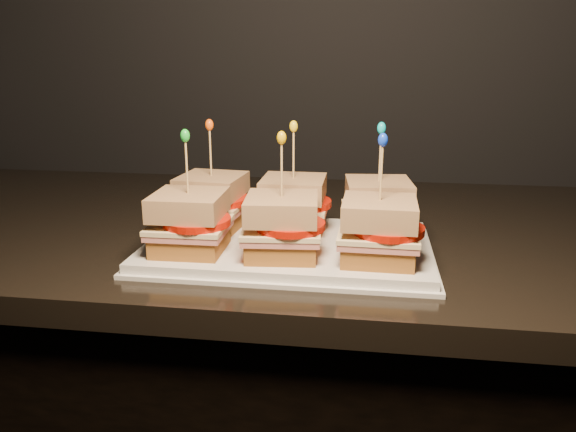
# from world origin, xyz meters

# --- Properties ---
(granite_slab) EXTENTS (2.44, 0.69, 0.04)m
(granite_slab) POSITION_xyz_m (-0.52, 1.67, 0.90)
(granite_slab) COLOR black
(granite_slab) RESTS_ON cabinet
(platter) EXTENTS (0.39, 0.24, 0.02)m
(platter) POSITION_xyz_m (-0.31, 1.51, 0.93)
(platter) COLOR white
(platter) RESTS_ON granite_slab
(platter_rim) EXTENTS (0.40, 0.25, 0.01)m
(platter_rim) POSITION_xyz_m (-0.31, 1.51, 0.92)
(platter_rim) COLOR white
(platter_rim) RESTS_ON granite_slab
(sandwich_0_bread_bot) EXTENTS (0.10, 0.10, 0.02)m
(sandwich_0_bread_bot) POSITION_xyz_m (-0.43, 1.57, 0.95)
(sandwich_0_bread_bot) COLOR #593513
(sandwich_0_bread_bot) RESTS_ON platter
(sandwich_0_ham) EXTENTS (0.11, 0.10, 0.01)m
(sandwich_0_ham) POSITION_xyz_m (-0.43, 1.57, 0.97)
(sandwich_0_ham) COLOR #CC6D6E
(sandwich_0_ham) RESTS_ON sandwich_0_bread_bot
(sandwich_0_cheese) EXTENTS (0.11, 0.11, 0.01)m
(sandwich_0_cheese) POSITION_xyz_m (-0.43, 1.57, 0.97)
(sandwich_0_cheese) COLOR beige
(sandwich_0_cheese) RESTS_ON sandwich_0_ham
(sandwich_0_tomato) EXTENTS (0.09, 0.09, 0.01)m
(sandwich_0_tomato) POSITION_xyz_m (-0.42, 1.56, 0.98)
(sandwich_0_tomato) COLOR #B91405
(sandwich_0_tomato) RESTS_ON sandwich_0_cheese
(sandwich_0_bread_top) EXTENTS (0.10, 0.10, 0.03)m
(sandwich_0_bread_top) POSITION_xyz_m (-0.43, 1.57, 1.00)
(sandwich_0_bread_top) COLOR brown
(sandwich_0_bread_top) RESTS_ON sandwich_0_tomato
(sandwich_0_pick) EXTENTS (0.00, 0.00, 0.09)m
(sandwich_0_pick) POSITION_xyz_m (-0.43, 1.57, 1.05)
(sandwich_0_pick) COLOR tan
(sandwich_0_pick) RESTS_ON sandwich_0_bread_top
(sandwich_0_frill) EXTENTS (0.01, 0.01, 0.02)m
(sandwich_0_frill) POSITION_xyz_m (-0.43, 1.57, 1.09)
(sandwich_0_frill) COLOR #F3530A
(sandwich_0_frill) RESTS_ON sandwich_0_pick
(sandwich_1_bread_bot) EXTENTS (0.09, 0.09, 0.02)m
(sandwich_1_bread_bot) POSITION_xyz_m (-0.31, 1.57, 0.95)
(sandwich_1_bread_bot) COLOR #593513
(sandwich_1_bread_bot) RESTS_ON platter
(sandwich_1_ham) EXTENTS (0.10, 0.09, 0.01)m
(sandwich_1_ham) POSITION_xyz_m (-0.31, 1.57, 0.97)
(sandwich_1_ham) COLOR #CC6D6E
(sandwich_1_ham) RESTS_ON sandwich_1_bread_bot
(sandwich_1_cheese) EXTENTS (0.10, 0.10, 0.01)m
(sandwich_1_cheese) POSITION_xyz_m (-0.31, 1.57, 0.97)
(sandwich_1_cheese) COLOR beige
(sandwich_1_cheese) RESTS_ON sandwich_1_ham
(sandwich_1_tomato) EXTENTS (0.09, 0.09, 0.01)m
(sandwich_1_tomato) POSITION_xyz_m (-0.30, 1.56, 0.98)
(sandwich_1_tomato) COLOR #B91405
(sandwich_1_tomato) RESTS_ON sandwich_1_cheese
(sandwich_1_bread_top) EXTENTS (0.09, 0.09, 0.03)m
(sandwich_1_bread_top) POSITION_xyz_m (-0.31, 1.57, 1.00)
(sandwich_1_bread_top) COLOR brown
(sandwich_1_bread_top) RESTS_ON sandwich_1_tomato
(sandwich_1_pick) EXTENTS (0.00, 0.00, 0.09)m
(sandwich_1_pick) POSITION_xyz_m (-0.31, 1.57, 1.05)
(sandwich_1_pick) COLOR tan
(sandwich_1_pick) RESTS_ON sandwich_1_bread_top
(sandwich_1_frill) EXTENTS (0.01, 0.01, 0.02)m
(sandwich_1_frill) POSITION_xyz_m (-0.31, 1.57, 1.09)
(sandwich_1_frill) COLOR yellow
(sandwich_1_frill) RESTS_ON sandwich_1_pick
(sandwich_2_bread_bot) EXTENTS (0.10, 0.10, 0.02)m
(sandwich_2_bread_bot) POSITION_xyz_m (-0.19, 1.57, 0.95)
(sandwich_2_bread_bot) COLOR #593513
(sandwich_2_bread_bot) RESTS_ON platter
(sandwich_2_ham) EXTENTS (0.11, 0.10, 0.01)m
(sandwich_2_ham) POSITION_xyz_m (-0.19, 1.57, 0.97)
(sandwich_2_ham) COLOR #CC6D6E
(sandwich_2_ham) RESTS_ON sandwich_2_bread_bot
(sandwich_2_cheese) EXTENTS (0.11, 0.11, 0.01)m
(sandwich_2_cheese) POSITION_xyz_m (-0.19, 1.57, 0.97)
(sandwich_2_cheese) COLOR beige
(sandwich_2_cheese) RESTS_ON sandwich_2_ham
(sandwich_2_tomato) EXTENTS (0.09, 0.09, 0.01)m
(sandwich_2_tomato) POSITION_xyz_m (-0.17, 1.56, 0.98)
(sandwich_2_tomato) COLOR #B91405
(sandwich_2_tomato) RESTS_ON sandwich_2_cheese
(sandwich_2_bread_top) EXTENTS (0.10, 0.10, 0.03)m
(sandwich_2_bread_top) POSITION_xyz_m (-0.19, 1.57, 1.00)
(sandwich_2_bread_top) COLOR brown
(sandwich_2_bread_top) RESTS_ON sandwich_2_tomato
(sandwich_2_pick) EXTENTS (0.00, 0.00, 0.09)m
(sandwich_2_pick) POSITION_xyz_m (-0.19, 1.57, 1.05)
(sandwich_2_pick) COLOR tan
(sandwich_2_pick) RESTS_ON sandwich_2_bread_top
(sandwich_2_frill) EXTENTS (0.01, 0.01, 0.02)m
(sandwich_2_frill) POSITION_xyz_m (-0.19, 1.57, 1.09)
(sandwich_2_frill) COLOR #07BAC6
(sandwich_2_frill) RESTS_ON sandwich_2_pick
(sandwich_3_bread_bot) EXTENTS (0.09, 0.09, 0.02)m
(sandwich_3_bread_bot) POSITION_xyz_m (-0.43, 1.46, 0.95)
(sandwich_3_bread_bot) COLOR #593513
(sandwich_3_bread_bot) RESTS_ON platter
(sandwich_3_ham) EXTENTS (0.10, 0.10, 0.01)m
(sandwich_3_ham) POSITION_xyz_m (-0.43, 1.46, 0.97)
(sandwich_3_ham) COLOR #CC6D6E
(sandwich_3_ham) RESTS_ON sandwich_3_bread_bot
(sandwich_3_cheese) EXTENTS (0.10, 0.10, 0.01)m
(sandwich_3_cheese) POSITION_xyz_m (-0.43, 1.46, 0.97)
(sandwich_3_cheese) COLOR beige
(sandwich_3_cheese) RESTS_ON sandwich_3_ham
(sandwich_3_tomato) EXTENTS (0.09, 0.09, 0.01)m
(sandwich_3_tomato) POSITION_xyz_m (-0.42, 1.45, 0.98)
(sandwich_3_tomato) COLOR #B91405
(sandwich_3_tomato) RESTS_ON sandwich_3_cheese
(sandwich_3_bread_top) EXTENTS (0.09, 0.09, 0.03)m
(sandwich_3_bread_top) POSITION_xyz_m (-0.43, 1.46, 1.00)
(sandwich_3_bread_top) COLOR brown
(sandwich_3_bread_top) RESTS_ON sandwich_3_tomato
(sandwich_3_pick) EXTENTS (0.00, 0.00, 0.09)m
(sandwich_3_pick) POSITION_xyz_m (-0.43, 1.46, 1.05)
(sandwich_3_pick) COLOR tan
(sandwich_3_pick) RESTS_ON sandwich_3_bread_top
(sandwich_3_frill) EXTENTS (0.01, 0.01, 0.02)m
(sandwich_3_frill) POSITION_xyz_m (-0.43, 1.46, 1.09)
(sandwich_3_frill) COLOR green
(sandwich_3_frill) RESTS_ON sandwich_3_pick
(sandwich_4_bread_bot) EXTENTS (0.10, 0.10, 0.02)m
(sandwich_4_bread_bot) POSITION_xyz_m (-0.31, 1.46, 0.95)
(sandwich_4_bread_bot) COLOR #593513
(sandwich_4_bread_bot) RESTS_ON platter
(sandwich_4_ham) EXTENTS (0.11, 0.10, 0.01)m
(sandwich_4_ham) POSITION_xyz_m (-0.31, 1.46, 0.97)
(sandwich_4_ham) COLOR #CC6D6E
(sandwich_4_ham) RESTS_ON sandwich_4_bread_bot
(sandwich_4_cheese) EXTENTS (0.11, 0.10, 0.01)m
(sandwich_4_cheese) POSITION_xyz_m (-0.31, 1.46, 0.97)
(sandwich_4_cheese) COLOR beige
(sandwich_4_cheese) RESTS_ON sandwich_4_ham
(sandwich_4_tomato) EXTENTS (0.09, 0.09, 0.01)m
(sandwich_4_tomato) POSITION_xyz_m (-0.30, 1.45, 0.98)
(sandwich_4_tomato) COLOR #B91405
(sandwich_4_tomato) RESTS_ON sandwich_4_cheese
(sandwich_4_bread_top) EXTENTS (0.10, 0.10, 0.03)m
(sandwich_4_bread_top) POSITION_xyz_m (-0.31, 1.46, 1.00)
(sandwich_4_bread_top) COLOR brown
(sandwich_4_bread_top) RESTS_ON sandwich_4_tomato
(sandwich_4_pick) EXTENTS (0.00, 0.00, 0.09)m
(sandwich_4_pick) POSITION_xyz_m (-0.31, 1.46, 1.05)
(sandwich_4_pick) COLOR tan
(sandwich_4_pick) RESTS_ON sandwich_4_bread_top
(sandwich_4_frill) EXTENTS (0.01, 0.01, 0.02)m
(sandwich_4_frill) POSITION_xyz_m (-0.31, 1.46, 1.09)
(sandwich_4_frill) COLOR #ECAF01
(sandwich_4_frill) RESTS_ON sandwich_4_pick
(sandwich_5_bread_bot) EXTENTS (0.09, 0.09, 0.02)m
(sandwich_5_bread_bot) POSITION_xyz_m (-0.19, 1.46, 0.95)
(sandwich_5_bread_bot) COLOR #593513
(sandwich_5_bread_bot) RESTS_ON platter
(sandwich_5_ham) EXTENTS (0.10, 0.10, 0.01)m
(sandwich_5_ham) POSITION_xyz_m (-0.19, 1.46, 0.97)
(sandwich_5_ham) COLOR #CC6D6E
(sandwich_5_ham) RESTS_ON sandwich_5_bread_bot
(sandwich_5_cheese) EXTENTS (0.10, 0.10, 0.01)m
(sandwich_5_cheese) POSITION_xyz_m (-0.19, 1.46, 0.97)
(sandwich_5_cheese) COLOR beige
(sandwich_5_cheese) RESTS_ON sandwich_5_ham
(sandwich_5_tomato) EXTENTS (0.09, 0.09, 0.01)m
(sandwich_5_tomato) POSITION_xyz_m (-0.17, 1.45, 0.98)
(sandwich_5_tomato) COLOR #B91405
(sandwich_5_tomato) RESTS_ON sandwich_5_cheese
(sandwich_5_bread_top) EXTENTS (0.09, 0.09, 0.03)m
(sandwich_5_bread_top) POSITION_xyz_m (-0.19, 1.46, 1.00)
(sandwich_5_bread_top) COLOR brown
(sandwich_5_bread_top) RESTS_ON sandwich_5_tomato
(sandwich_5_pick) EXTENTS (0.00, 0.00, 0.09)m
(sandwich_5_pick) POSITION_xyz_m (-0.19, 1.46, 1.05)
(sandwich_5_pick) COLOR tan
(sandwich_5_pick) RESTS_ON sandwich_5_bread_top
(sandwich_5_frill) EXTENTS (0.01, 0.01, 0.02)m
(sandwich_5_frill) POSITION_xyz_m (-0.19, 1.46, 1.09)
(sandwich_5_frill) COLOR blue
(sandwich_5_frill) RESTS_ON sandwich_5_pick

